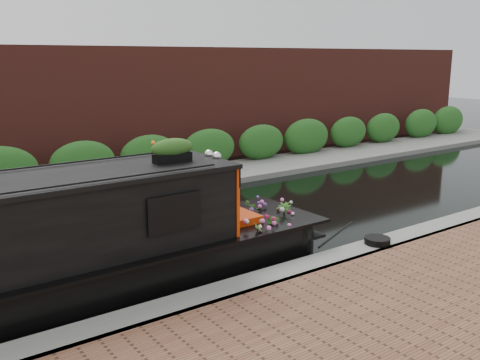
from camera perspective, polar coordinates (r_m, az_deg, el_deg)
ground at (r=11.28m, az=-8.19°, el=-6.09°), size 80.00×80.00×0.00m
near_bank_coping at (r=8.69m, az=2.22°, el=-11.96°), size 40.00×0.60×0.50m
far_bank_path at (r=14.99m, az=-15.68°, el=-1.64°), size 40.00×2.40×0.34m
far_hedge at (r=15.81m, az=-16.82°, el=-0.95°), size 40.00×1.10×2.80m
far_brick_wall at (r=17.77m, az=-19.05°, el=0.39°), size 40.00×1.00×8.00m
rope_fender at (r=10.99m, az=6.46°, el=-5.76°), size 0.29×0.38×0.29m
coiled_mooring_rope at (r=10.38m, az=14.44°, el=-6.28°), size 0.48×0.48×0.12m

